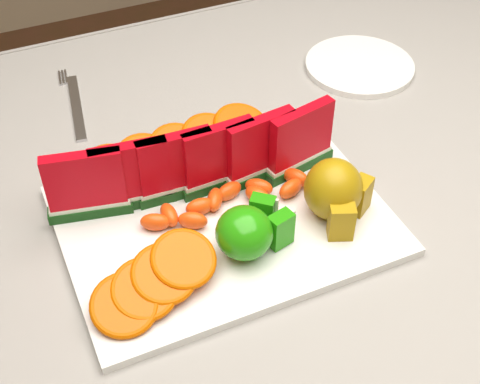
# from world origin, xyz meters

# --- Properties ---
(table) EXTENTS (1.40, 0.90, 0.75)m
(table) POSITION_xyz_m (0.00, 0.00, 0.65)
(table) COLOR #4F3319
(table) RESTS_ON ground
(tablecloth) EXTENTS (1.53, 1.03, 0.20)m
(tablecloth) POSITION_xyz_m (0.00, 0.00, 0.72)
(tablecloth) COLOR slate
(tablecloth) RESTS_ON table
(platter) EXTENTS (0.40, 0.30, 0.01)m
(platter) POSITION_xyz_m (-0.06, -0.02, 0.76)
(platter) COLOR silver
(platter) RESTS_ON tablecloth
(apple_cluster) EXTENTS (0.10, 0.09, 0.06)m
(apple_cluster) POSITION_xyz_m (-0.05, -0.08, 0.80)
(apple_cluster) COLOR #2A8A0B
(apple_cluster) RESTS_ON platter
(pear_cluster) EXTENTS (0.09, 0.09, 0.08)m
(pear_cluster) POSITION_xyz_m (0.07, -0.07, 0.81)
(pear_cluster) COLOR #A96513
(pear_cluster) RESTS_ON platter
(side_plate) EXTENTS (0.23, 0.23, 0.01)m
(side_plate) POSITION_xyz_m (0.29, 0.22, 0.76)
(side_plate) COLOR silver
(side_plate) RESTS_ON tablecloth
(fork) EXTENTS (0.04, 0.20, 0.00)m
(fork) POSITION_xyz_m (-0.17, 0.31, 0.76)
(fork) COLOR silver
(fork) RESTS_ON tablecloth
(watermelon_row) EXTENTS (0.39, 0.07, 0.10)m
(watermelon_row) POSITION_xyz_m (-0.07, 0.04, 0.82)
(watermelon_row) COLOR #093D15
(watermelon_row) RESTS_ON platter
(orange_fan_front) EXTENTS (0.17, 0.11, 0.05)m
(orange_fan_front) POSITION_xyz_m (-0.18, -0.10, 0.79)
(orange_fan_front) COLOR #EA5200
(orange_fan_front) RESTS_ON platter
(orange_fan_back) EXTENTS (0.28, 0.10, 0.04)m
(orange_fan_back) POSITION_xyz_m (-0.07, 0.12, 0.79)
(orange_fan_back) COLOR #EA5200
(orange_fan_back) RESTS_ON platter
(tangerine_segments) EXTENTS (0.23, 0.06, 0.02)m
(tangerine_segments) POSITION_xyz_m (-0.05, -0.00, 0.78)
(tangerine_segments) COLOR #D15711
(tangerine_segments) RESTS_ON platter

